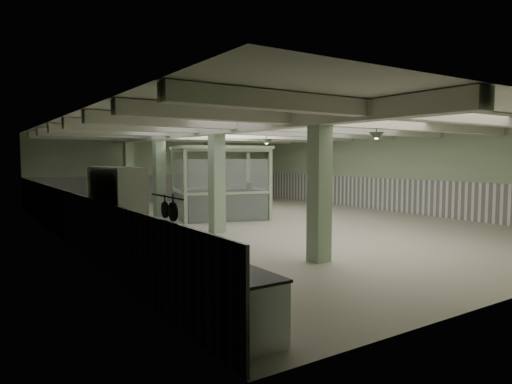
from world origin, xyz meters
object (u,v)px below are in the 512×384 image
walkin_cooler (117,217)px  guard_booth (220,171)px  prep_counter (176,275)px  filing_cabinet (253,198)px

walkin_cooler → guard_booth: (6.00, 6.21, 0.79)m
walkin_cooler → guard_booth: size_ratio=0.59×
prep_counter → walkin_cooler: size_ratio=2.11×
prep_counter → filing_cabinet: bearing=51.1°
prep_counter → walkin_cooler: (-0.08, 3.00, 0.67)m
prep_counter → guard_booth: (5.91, 9.21, 1.46)m
prep_counter → filing_cabinet: (7.85, 9.71, 0.22)m
filing_cabinet → walkin_cooler: bearing=-123.8°
prep_counter → walkin_cooler: 3.08m
prep_counter → guard_booth: bearing=57.3°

